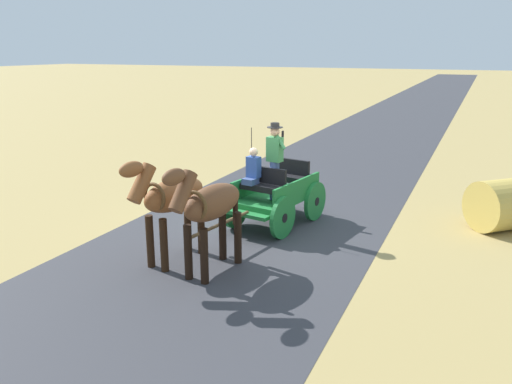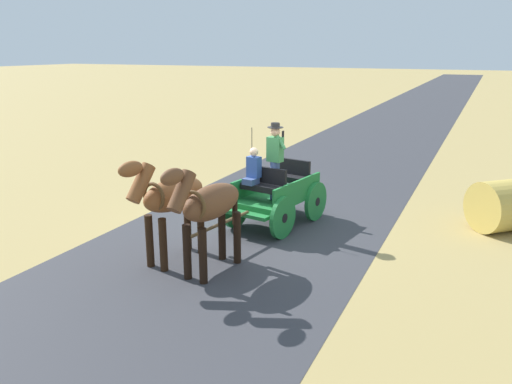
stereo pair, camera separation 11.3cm
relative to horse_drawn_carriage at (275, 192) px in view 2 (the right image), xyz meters
The scene contains 6 objects.
ground_plane 0.93m from the horse_drawn_carriage, 40.04° to the left, with size 200.00×200.00×0.00m, color tan.
road_surface 0.92m from the horse_drawn_carriage, 40.04° to the left, with size 5.95×160.00×0.01m, color #38383D.
horse_drawn_carriage is the anchor object (origin of this frame).
horse_near_side 3.11m from the horse_drawn_carriage, 88.85° to the left, with size 0.76×2.15×2.21m.
horse_off_side 3.11m from the horse_drawn_carriage, 70.97° to the left, with size 0.82×2.15×2.21m.
hay_bale 5.22m from the horse_drawn_carriage, 160.26° to the right, with size 1.20×1.20×1.10m, color gold.
Camera 2 is at (-4.81, 10.65, 4.11)m, focal length 36.25 mm.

